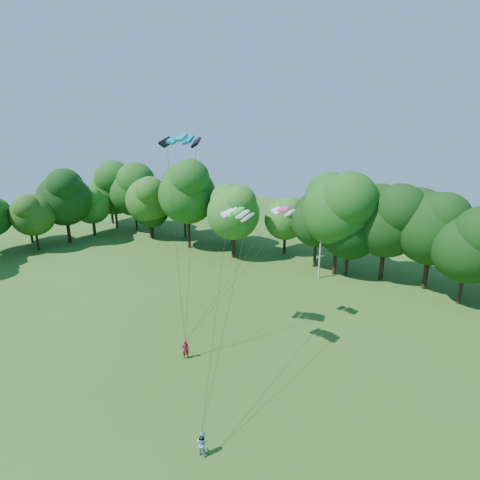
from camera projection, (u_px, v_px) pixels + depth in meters
The scene contains 10 objects.
ground at pixel (108, 455), 21.63m from camera, with size 160.00×160.00×0.00m, color #2D5116.
utility_pole at pixel (320, 247), 46.25m from camera, with size 1.63×0.20×8.12m.
kite_flyer_left at pixel (185, 349), 30.60m from camera, with size 0.60×0.40×1.65m, color maroon.
kite_flyer_right at pixel (202, 443), 21.53m from camera, with size 0.76×0.59×1.56m, color #87A4BB.
kite_teal at pixel (181, 137), 28.28m from camera, with size 3.30×2.15×0.65m.
kite_green at pixel (237, 211), 27.68m from camera, with size 2.68×1.57×0.47m.
kite_pink at pixel (283, 209), 32.94m from camera, with size 2.14×1.28×0.39m.
tree_back_west at pixel (149, 193), 62.90m from camera, with size 8.59×8.59×12.49m.
tree_back_center at pixel (351, 217), 46.34m from camera, with size 8.49×8.49×12.34m.
tree_flank_west at pixel (32, 209), 56.72m from camera, with size 7.10×7.10×10.33m.
Camera 1 is at (15.66, -10.40, 18.12)m, focal length 28.00 mm.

